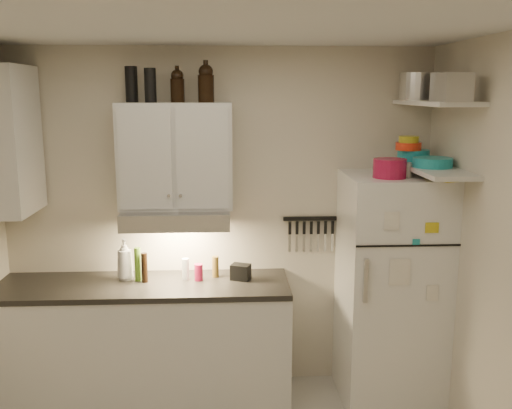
{
  "coord_description": "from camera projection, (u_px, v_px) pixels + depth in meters",
  "views": [
    {
      "loc": [
        0.06,
        -2.75,
        2.27
      ],
      "look_at": [
        0.25,
        0.9,
        1.55
      ],
      "focal_mm": 40.0,
      "sensor_mm": 36.0,
      "label": 1
    }
  ],
  "objects": [
    {
      "name": "ceiling",
      "position": [
        212.0,
        17.0,
        2.62
      ],
      "size": [
        3.2,
        3.0,
        0.02
      ],
      "primitive_type": "cube",
      "color": "silver",
      "rests_on": "ground"
    },
    {
      "name": "back_wall",
      "position": [
        219.0,
        221.0,
        4.36
      ],
      "size": [
        3.2,
        0.02,
        2.6
      ],
      "primitive_type": "cube",
      "color": "beige",
      "rests_on": "ground"
    },
    {
      "name": "base_cabinet",
      "position": [
        145.0,
        345.0,
        4.19
      ],
      "size": [
        2.1,
        0.6,
        0.88
      ],
      "primitive_type": "cube",
      "color": "silver",
      "rests_on": "floor"
    },
    {
      "name": "countertop",
      "position": [
        143.0,
        286.0,
        4.1
      ],
      "size": [
        2.1,
        0.62,
        0.04
      ],
      "primitive_type": "cube",
      "color": "black",
      "rests_on": "base_cabinet"
    },
    {
      "name": "upper_cabinet",
      "position": [
        176.0,
        156.0,
        4.07
      ],
      "size": [
        0.8,
        0.33,
        0.75
      ],
      "primitive_type": "cube",
      "color": "silver",
      "rests_on": "back_wall"
    },
    {
      "name": "side_cabinet",
      "position": [
        5.0,
        140.0,
        3.85
      ],
      "size": [
        0.33,
        0.55,
        1.0
      ],
      "primitive_type": "cube",
      "color": "silver",
      "rests_on": "left_wall"
    },
    {
      "name": "range_hood",
      "position": [
        177.0,
        217.0,
        4.09
      ],
      "size": [
        0.76,
        0.46,
        0.12
      ],
      "primitive_type": "cube",
      "color": "silver",
      "rests_on": "back_wall"
    },
    {
      "name": "fridge",
      "position": [
        391.0,
        290.0,
        4.16
      ],
      "size": [
        0.7,
        0.68,
        1.7
      ],
      "primitive_type": "cube",
      "color": "white",
      "rests_on": "floor"
    },
    {
      "name": "shelf_hi",
      "position": [
        435.0,
        103.0,
        3.78
      ],
      "size": [
        0.3,
        0.95,
        0.03
      ],
      "primitive_type": "cube",
      "color": "silver",
      "rests_on": "right_wall"
    },
    {
      "name": "shelf_lo",
      "position": [
        431.0,
        169.0,
        3.87
      ],
      "size": [
        0.3,
        0.95,
        0.03
      ],
      "primitive_type": "cube",
      "color": "silver",
      "rests_on": "right_wall"
    },
    {
      "name": "knife_strip",
      "position": [
        311.0,
        219.0,
        4.36
      ],
      "size": [
        0.42,
        0.02,
        0.03
      ],
      "primitive_type": "cube",
      "color": "black",
      "rests_on": "back_wall"
    },
    {
      "name": "dutch_oven",
      "position": [
        390.0,
        168.0,
        3.86
      ],
      "size": [
        0.28,
        0.28,
        0.13
      ],
      "primitive_type": "cylinder",
      "rotation": [
        0.0,
        0.0,
        0.29
      ],
      "color": "#A3133B",
      "rests_on": "fridge"
    },
    {
      "name": "book_stack",
      "position": [
        447.0,
        174.0,
        3.78
      ],
      "size": [
        0.24,
        0.27,
        0.07
      ],
      "primitive_type": "cube",
      "rotation": [
        0.0,
        0.0,
        0.34
      ],
      "color": "gold",
      "rests_on": "fridge"
    },
    {
      "name": "spice_jar",
      "position": [
        407.0,
        170.0,
        3.89
      ],
      "size": [
        0.07,
        0.07,
        0.1
      ],
      "primitive_type": "cylinder",
      "rotation": [
        0.0,
        0.0,
        -0.12
      ],
      "color": "silver",
      "rests_on": "fridge"
    },
    {
      "name": "stock_pot",
      "position": [
        418.0,
        87.0,
        3.97
      ],
      "size": [
        0.27,
        0.27,
        0.19
      ],
      "primitive_type": "cylinder",
      "rotation": [
        0.0,
        0.0,
        0.04
      ],
      "color": "silver",
      "rests_on": "shelf_hi"
    },
    {
      "name": "tin_a",
      "position": [
        448.0,
        87.0,
        3.66
      ],
      "size": [
        0.19,
        0.17,
        0.18
      ],
      "primitive_type": "cube",
      "rotation": [
        0.0,
        0.0,
        -0.05
      ],
      "color": "#AAAAAD",
      "rests_on": "shelf_hi"
    },
    {
      "name": "tin_b",
      "position": [
        454.0,
        87.0,
        3.37
      ],
      "size": [
        0.18,
        0.18,
        0.17
      ],
      "primitive_type": "cube",
      "rotation": [
        0.0,
        0.0,
        0.05
      ],
      "color": "#AAAAAD",
      "rests_on": "shelf_hi"
    },
    {
      "name": "bowl_teal",
      "position": [
        413.0,
        156.0,
        4.1
      ],
      "size": [
        0.23,
        0.23,
        0.09
      ],
      "primitive_type": "cylinder",
      "color": "teal",
      "rests_on": "shelf_lo"
    },
    {
      "name": "bowl_orange",
      "position": [
        408.0,
        146.0,
        4.06
      ],
      "size": [
        0.18,
        0.18,
        0.05
      ],
      "primitive_type": "cylinder",
      "color": "red",
      "rests_on": "bowl_teal"
    },
    {
      "name": "bowl_yellow",
      "position": [
        409.0,
        139.0,
        4.05
      ],
      "size": [
        0.14,
        0.14,
        0.05
      ],
      "primitive_type": "cylinder",
      "color": "gold",
      "rests_on": "bowl_orange"
    },
    {
      "name": "plates",
      "position": [
        433.0,
        162.0,
        3.82
      ],
      "size": [
        0.33,
        0.33,
        0.07
      ],
      "primitive_type": "cylinder",
      "rotation": [
        0.0,
        0.0,
        -0.31
      ],
      "color": "teal",
      "rests_on": "shelf_lo"
    },
    {
      "name": "growler_a",
      "position": [
        177.0,
        85.0,
        3.97
      ],
      "size": [
        0.13,
        0.13,
        0.23
      ],
      "primitive_type": null,
      "rotation": [
        0.0,
        0.0,
        -0.41
      ],
      "color": "black",
      "rests_on": "upper_cabinet"
    },
    {
      "name": "growler_b",
      "position": [
        206.0,
        83.0,
        3.95
      ],
      "size": [
        0.13,
        0.13,
        0.27
      ],
      "primitive_type": null,
      "rotation": [
        0.0,
        0.0,
        -0.17
      ],
      "color": "black",
      "rests_on": "upper_cabinet"
    },
    {
      "name": "thermos_a",
      "position": [
        150.0,
        85.0,
        3.91
      ],
      "size": [
        0.09,
        0.09,
        0.23
      ],
      "primitive_type": "cylinder",
      "rotation": [
        0.0,
        0.0,
        -0.09
      ],
      "color": "black",
      "rests_on": "upper_cabinet"
    },
    {
      "name": "thermos_b",
      "position": [
        131.0,
        84.0,
        3.98
      ],
      "size": [
        0.1,
        0.1,
        0.25
      ],
      "primitive_type": "cylinder",
      "rotation": [
        0.0,
        0.0,
        0.14
      ],
      "color": "black",
      "rests_on": "upper_cabinet"
    },
    {
      "name": "soap_bottle",
      "position": [
        125.0,
        257.0,
        4.15
      ],
      "size": [
        0.17,
        0.17,
        0.34
      ],
      "primitive_type": "imported",
      "rotation": [
        0.0,
        0.0,
        0.38
      ],
      "color": "silver",
      "rests_on": "countertop"
    },
    {
      "name": "pepper_mill",
      "position": [
        215.0,
        267.0,
        4.22
      ],
      "size": [
        0.06,
        0.06,
        0.16
      ],
      "primitive_type": "cylinder",
      "rotation": [
        0.0,
        0.0,
        -0.39
      ],
      "color": "brown",
      "rests_on": "countertop"
    },
    {
      "name": "oil_bottle",
      "position": [
        138.0,
        264.0,
        4.13
      ],
      "size": [
        0.06,
        0.06,
        0.25
      ],
      "primitive_type": "cylinder",
      "rotation": [
        0.0,
        0.0,
        0.24
      ],
      "color": "#46711C",
      "rests_on": "countertop"
    },
    {
      "name": "vinegar_bottle",
      "position": [
        145.0,
        268.0,
        4.11
      ],
      "size": [
        0.05,
        0.05,
        0.22
      ],
      "primitive_type": "cylinder",
      "rotation": [
        0.0,
        0.0,
        -0.09
      ],
      "color": "black",
      "rests_on": "countertop"
    },
    {
      "name": "clear_bottle",
      "position": [
        186.0,
        269.0,
        4.17
      ],
      "size": [
        0.07,
        0.07,
        0.16
      ],
      "primitive_type": "cylinder",
      "rotation": [
        0.0,
        0.0,
        -0.43
      ],
      "color": "silver",
      "rests_on": "countertop"
    },
    {
      "name": "red_jar",
      "position": [
        199.0,
        272.0,
        4.15
      ],
      "size": [
        0.07,
        0.07,
        0.12
      ],
      "primitive_type": "cylinder",
      "rotation": [
        0.0,
        0.0,
        -0.24
      ],
      "color": "#A3133B",
      "rests_on": "countertop"
    },
    {
      "name": "caddy",
      "position": [
        241.0,
        272.0,
        4.17
      ],
      "size": [
        0.16,
        0.14,
        0.12
      ],
      "primitive_type": "cube",
      "rotation": [
        0.0,
        0.0,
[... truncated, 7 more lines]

